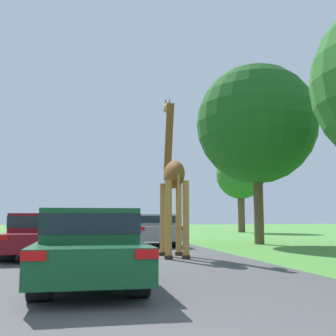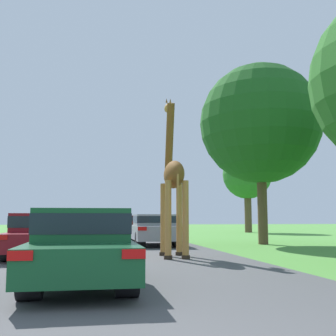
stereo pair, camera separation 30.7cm
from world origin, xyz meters
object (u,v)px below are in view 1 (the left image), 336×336
tree_right_cluster (256,124)px  tree_far_right (241,175)px  car_lead_maroon (89,244)px  car_far_ahead (42,234)px  giraffe_near_road (173,180)px  car_queue_right (124,225)px  car_queue_left (152,229)px

tree_right_cluster → tree_far_right: (5.23, 15.64, -0.74)m
tree_right_cluster → car_lead_maroon: bearing=-126.5°
car_far_ahead → tree_right_cluster: bearing=26.9°
giraffe_near_road → car_queue_right: 14.53m
car_far_ahead → car_queue_right: bearing=74.4°
car_lead_maroon → car_far_ahead: 6.08m
giraffe_near_road → car_far_ahead: size_ratio=1.17×
tree_far_right → giraffe_near_road: bearing=-116.3°
car_queue_right → car_queue_left: bearing=-87.5°
car_queue_right → tree_far_right: size_ratio=0.61×
giraffe_near_road → car_queue_right: size_ratio=1.25×
giraffe_near_road → tree_far_right: tree_far_right is taller
car_queue_right → tree_right_cluster: tree_right_cluster is taller
tree_far_right → car_queue_left: bearing=-123.3°
car_queue_right → car_queue_left: size_ratio=1.03×
giraffe_near_road → car_queue_left: bearing=90.3°
car_queue_left → tree_far_right: bearing=56.7°
car_queue_right → car_queue_left: car_queue_right is taller
car_queue_right → tree_right_cluster: (5.38, -8.94, 4.87)m
car_lead_maroon → tree_far_right: bearing=63.5°
car_queue_right → tree_right_cluster: 11.52m
car_far_ahead → tree_right_cluster: (9.19, 4.66, 4.90)m
car_queue_right → car_far_ahead: size_ratio=0.93×
giraffe_near_road → tree_far_right: size_ratio=0.76×
car_lead_maroon → tree_far_right: tree_far_right is taller
tree_right_cluster → tree_far_right: size_ratio=1.21×
car_far_ahead → tree_right_cluster: size_ratio=0.54×
tree_right_cluster → tree_far_right: bearing=71.5°
giraffe_near_road → tree_far_right: bearing=66.4°
tree_right_cluster → car_far_ahead: bearing=-153.1°
car_queue_right → giraffe_near_road: bearing=-89.4°
car_far_ahead → giraffe_near_road: bearing=-11.8°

